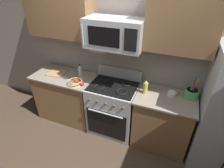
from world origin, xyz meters
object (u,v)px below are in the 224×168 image
utensil_crock (191,93)px  bottle_vinegar (80,71)px  prep_bowl (172,93)px  microwave (114,33)px  fruit_basket (75,82)px  bottle_oil (145,87)px  range_oven (113,108)px  apple_loose (82,84)px  cutting_board (57,73)px

utensil_crock → bottle_vinegar: 1.80m
prep_bowl → microwave: bearing=-174.9°
fruit_basket → microwave: bearing=19.9°
bottle_oil → prep_bowl: bottle_oil is taller
microwave → bottle_vinegar: microwave is taller
bottle_vinegar → range_oven: bearing=-9.5°
apple_loose → bottle_vinegar: bottle_vinegar is taller
range_oven → microwave: size_ratio=1.37×
range_oven → apple_loose: size_ratio=15.87×
range_oven → cutting_board: (-1.09, 0.01, 0.44)m
fruit_basket → bottle_vinegar: (-0.08, 0.29, 0.05)m
utensil_crock → bottle_vinegar: bearing=-179.1°
fruit_basket → bottle_vinegar: size_ratio=1.06×
utensil_crock → fruit_basket: (-1.71, -0.32, -0.03)m
utensil_crock → cutting_board: bearing=-176.8°
microwave → prep_bowl: size_ratio=6.20×
utensil_crock → bottle_oil: (-0.63, -0.14, 0.03)m
fruit_basket → cutting_board: bearing=159.1°
range_oven → fruit_basket: bearing=-162.5°
utensil_crock → cutting_board: utensil_crock is taller
bottle_oil → prep_bowl: size_ratio=1.86×
range_oven → cutting_board: size_ratio=3.78×
range_oven → microwave: (-0.00, 0.03, 1.27)m
microwave → fruit_basket: bearing=-160.1°
prep_bowl → bottle_oil: bearing=-164.9°
bottle_vinegar → bottle_oil: bearing=-5.3°
apple_loose → range_oven: bearing=19.9°
microwave → utensil_crock: microwave is taller
bottle_vinegar → prep_bowl: (1.54, -0.01, -0.07)m
utensil_crock → prep_bowl: size_ratio=2.54×
fruit_basket → apple_loose: size_ratio=3.23×
utensil_crock → fruit_basket: size_ratio=1.47×
fruit_basket → prep_bowl: fruit_basket is taller
range_oven → fruit_basket: size_ratio=4.92×
cutting_board → bottle_vinegar: bottle_vinegar is taller
fruit_basket → range_oven: bearing=17.5°
microwave → prep_bowl: 1.19m
fruit_basket → bottle_vinegar: bearing=106.0°
range_oven → microwave: 1.27m
bottle_vinegar → prep_bowl: bottle_vinegar is taller
cutting_board → prep_bowl: 1.97m
utensil_crock → fruit_basket: 1.74m
bottle_oil → bottle_vinegar: bottle_oil is taller
range_oven → utensil_crock: 1.25m
bottle_vinegar → prep_bowl: 1.54m
apple_loose → cutting_board: 0.65m
cutting_board → bottle_vinegar: size_ratio=1.38×
apple_loose → utensil_crock: bearing=10.9°
fruit_basket → bottle_oil: (1.08, 0.19, 0.06)m
microwave → bottle_oil: (0.50, -0.02, -0.72)m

